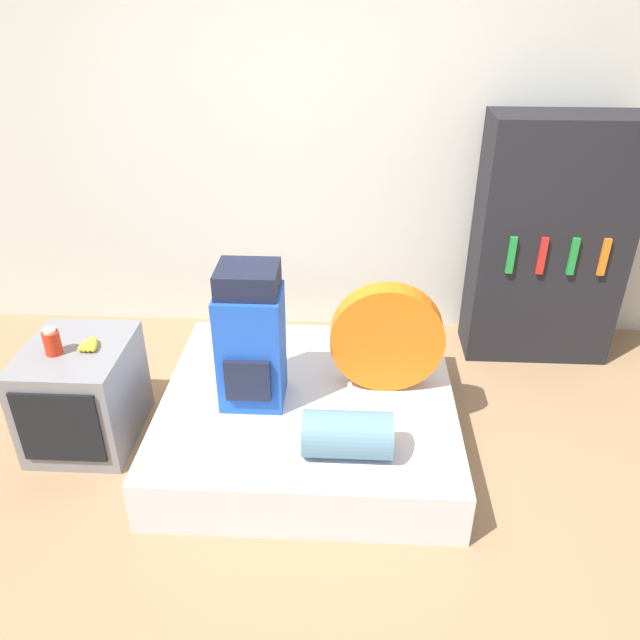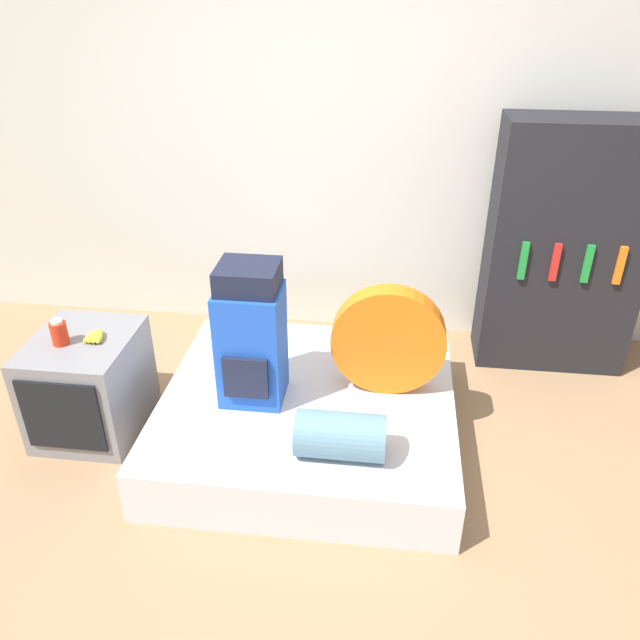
# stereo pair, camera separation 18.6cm
# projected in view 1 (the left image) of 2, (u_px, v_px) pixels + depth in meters

# --- Properties ---
(ground_plane) EXTENTS (16.00, 16.00, 0.00)m
(ground_plane) POSITION_uv_depth(u_px,v_px,m) (314.00, 520.00, 2.90)
(ground_plane) COLOR #997551
(wall_back) EXTENTS (8.00, 0.05, 2.60)m
(wall_back) POSITION_uv_depth(u_px,v_px,m) (332.00, 140.00, 3.91)
(wall_back) COLOR silver
(wall_back) RESTS_ON ground_plane
(bed) EXTENTS (1.53, 1.44, 0.28)m
(bed) POSITION_uv_depth(u_px,v_px,m) (309.00, 415.00, 3.36)
(bed) COLOR silver
(bed) RESTS_ON ground_plane
(backpack) EXTENTS (0.32, 0.32, 0.74)m
(backpack) POSITION_uv_depth(u_px,v_px,m) (251.00, 339.00, 3.08)
(backpack) COLOR blue
(backpack) RESTS_ON bed
(tent_bag) EXTENTS (0.59, 0.12, 0.59)m
(tent_bag) POSITION_uv_depth(u_px,v_px,m) (387.00, 338.00, 3.22)
(tent_bag) COLOR orange
(tent_bag) RESTS_ON bed
(sleeping_roll) EXTENTS (0.41, 0.22, 0.22)m
(sleeping_roll) POSITION_uv_depth(u_px,v_px,m) (348.00, 434.00, 2.83)
(sleeping_roll) COLOR #5B849E
(sleeping_roll) RESTS_ON bed
(television) EXTENTS (0.52, 0.61, 0.56)m
(television) POSITION_uv_depth(u_px,v_px,m) (83.00, 394.00, 3.30)
(television) COLOR gray
(television) RESTS_ON ground_plane
(canister) EXTENTS (0.08, 0.08, 0.14)m
(canister) POSITION_uv_depth(u_px,v_px,m) (52.00, 342.00, 3.09)
(canister) COLOR red
(canister) RESTS_ON television
(banana_bunch) EXTENTS (0.11, 0.14, 0.04)m
(banana_bunch) POSITION_uv_depth(u_px,v_px,m) (90.00, 344.00, 3.16)
(banana_bunch) COLOR yellow
(banana_bunch) RESTS_ON television
(bookshelf) EXTENTS (0.90, 0.40, 1.54)m
(bookshelf) POSITION_uv_depth(u_px,v_px,m) (549.00, 242.00, 3.84)
(bookshelf) COLOR black
(bookshelf) RESTS_ON ground_plane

